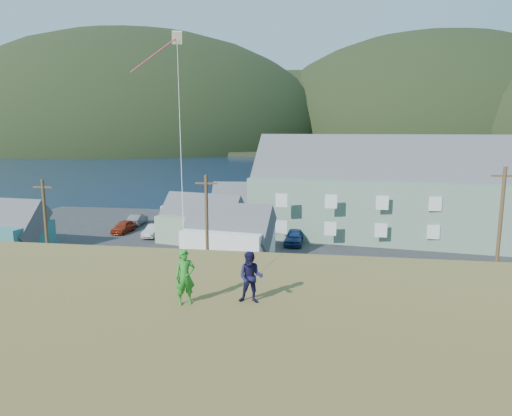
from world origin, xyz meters
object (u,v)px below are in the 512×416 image
Objects in this scene: lodge at (433,192)px; shed_white at (229,235)px; wharf at (255,204)px; kite_flyer_green at (185,277)px; shed_teal at (3,229)px; shed_palegreen_far at (253,207)px; kite_flyer_navy at (251,277)px; shed_palegreen_near at (201,220)px.

shed_white is at bearing -143.28° from lodge.
lodge is at bearing -39.36° from wharf.
wharf is 59.22m from kite_flyer_green.
shed_teal is 39.62m from kite_flyer_green.
lodge reaches higher than shed_palegreen_far.
shed_white is 5.85× the size of kite_flyer_navy.
shed_palegreen_near is 0.92× the size of shed_palegreen_far.
shed_palegreen_far is at bearing 39.70° from shed_teal.
kite_flyer_green is (7.33, -58.28, 7.53)m from wharf.
shed_palegreen_near is at bearing 107.99° from kite_flyer_navy.
lodge is 41.66m from kite_flyer_navy.
kite_flyer_navy is (1.80, 0.40, -0.04)m from kite_flyer_green.
kite_flyer_green is at bearing -167.59° from kite_flyer_navy.
kite_flyer_green reaches higher than wharf.
shed_teal reaches higher than wharf.
shed_teal reaches higher than shed_palegreen_near.
wharf is at bearing 61.56° from shed_teal.
shed_palegreen_far is (-20.46, 3.48, -2.73)m from lodge.
shed_teal is 0.90× the size of shed_palegreen_near.
shed_teal is 40.62m from kite_flyer_navy.
kite_flyer_green reaches higher than shed_palegreen_near.
shed_palegreen_near is 36.70m from kite_flyer_navy.
shed_palegreen_far is at bearing 99.00° from shed_white.
wharf is 29.65m from lodge.
kite_flyer_green is 1.06× the size of kite_flyer_navy.
wharf is at bearing 98.85° from kite_flyer_navy.
shed_teal is at bearing -150.01° from shed_palegreen_far.
shed_palegreen_near is (-24.76, -4.84, -2.94)m from lodge.
shed_palegreen_near is 1.11× the size of shed_white.
shed_teal is 1.00× the size of shed_white.
kite_flyer_green is at bearing -82.83° from wharf.
wharf is 3.00× the size of shed_white.
lodge is 42.65m from kite_flyer_green.
shed_palegreen_far is at bearing 99.14° from kite_flyer_navy.
shed_palegreen_far is at bearing 75.01° from shed_palegreen_near.
lodge reaches higher than kite_flyer_navy.
shed_palegreen_near reaches higher than wharf.
kite_flyer_navy reaches higher than shed_palegreen_far.
shed_palegreen_near is 6.50× the size of kite_flyer_navy.
lodge is 4.70× the size of shed_teal.
shed_palegreen_far is 43.70m from kite_flyer_navy.
lodge is 44.70m from shed_teal.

